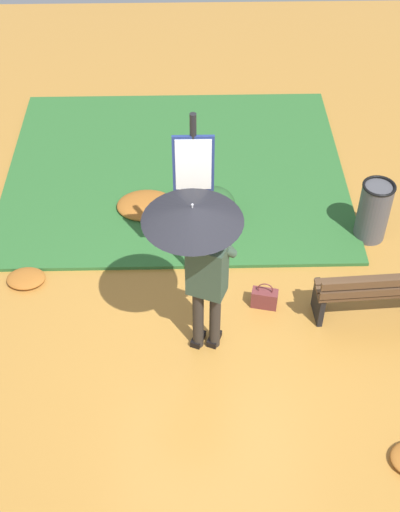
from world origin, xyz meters
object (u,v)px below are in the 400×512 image
park_bench (378,293)px  info_sign_post (194,183)px  handbag (264,298)px  trash_bin (374,211)px  person_with_umbrella (199,243)px

park_bench → info_sign_post: bearing=-18.8°
handbag → park_bench: bearing=170.7°
info_sign_post → handbag: size_ratio=6.22×
trash_bin → info_sign_post: bearing=16.9°
person_with_umbrella → trash_bin: (-2.24, -1.75, -1.13)m
person_with_umbrella → park_bench: 2.34m
info_sign_post → handbag: 1.62m
park_bench → person_with_umbrella: bearing=10.3°
handbag → trash_bin: 1.91m
handbag → info_sign_post: bearing=-31.4°
person_with_umbrella → park_bench: (-2.00, -0.37, -1.15)m
person_with_umbrella → trash_bin: person_with_umbrella is taller
info_sign_post → trash_bin: 2.59m
person_with_umbrella → info_sign_post: (0.04, -1.06, -0.11)m
person_with_umbrella → trash_bin: size_ratio=2.45×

